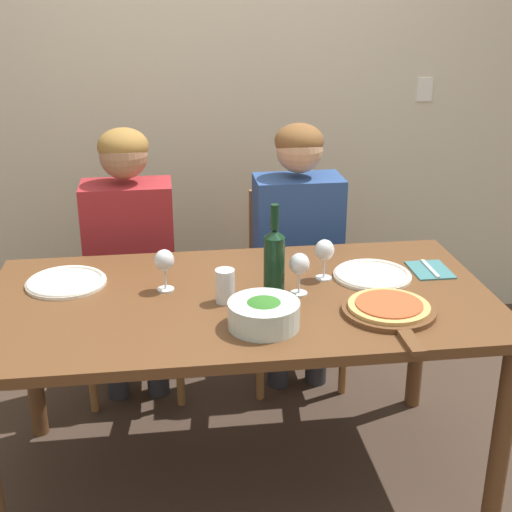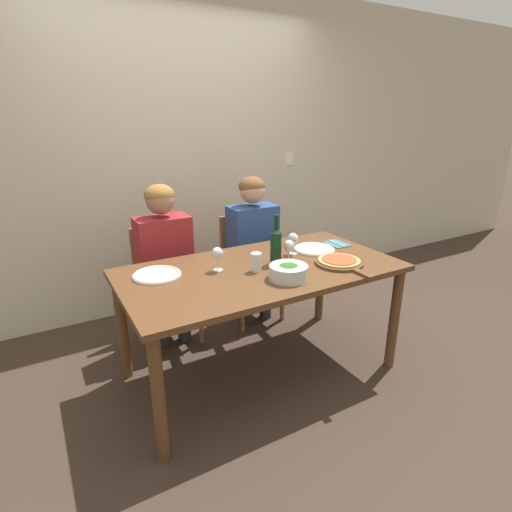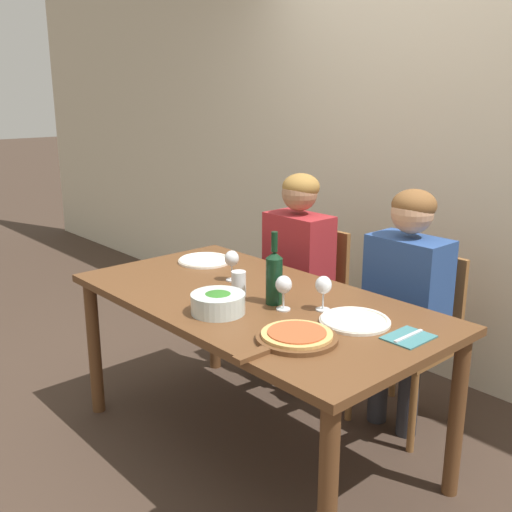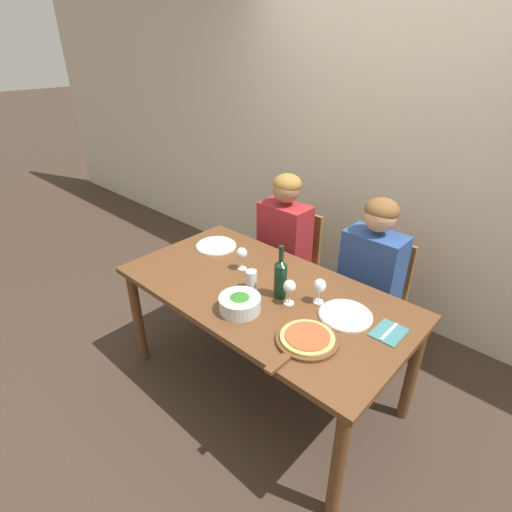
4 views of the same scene
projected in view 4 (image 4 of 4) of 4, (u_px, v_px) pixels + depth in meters
ground_plane at (262, 383)px, 2.71m from camera, size 40.00×40.00×0.00m
back_wall at (386, 148)px, 2.94m from camera, size 10.00×0.06×2.70m
dining_table at (263, 302)px, 2.39m from camera, size 1.74×0.91×0.76m
chair_left at (290, 261)px, 3.23m from camera, size 0.42×0.42×0.87m
chair_right at (373, 295)px, 2.79m from camera, size 0.42×0.42×0.87m
person_woman at (283, 237)px, 3.04m from camera, size 0.47×0.51×1.21m
person_man at (370, 270)px, 2.60m from camera, size 0.47×0.51×1.21m
wine_bottle at (280, 277)px, 2.22m from camera, size 0.07×0.07×0.32m
broccoli_bowl at (240, 303)px, 2.14m from camera, size 0.23×0.23×0.09m
dinner_plate_left at (216, 246)px, 2.82m from camera, size 0.28×0.28×0.02m
dinner_plate_right at (345, 315)px, 2.11m from camera, size 0.28×0.28×0.02m
pizza_on_board at (306, 339)px, 1.93m from camera, size 0.31×0.45×0.04m
wine_glass_left at (242, 255)px, 2.50m from camera, size 0.07×0.07×0.15m
wine_glass_right at (320, 287)px, 2.18m from camera, size 0.07×0.07×0.15m
wine_glass_centre at (289, 288)px, 2.17m from camera, size 0.07×0.07×0.15m
water_tumbler at (251, 280)px, 2.33m from camera, size 0.07×0.07×0.12m
fork_on_napkin at (389, 332)px, 1.99m from camera, size 0.14×0.18×0.01m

